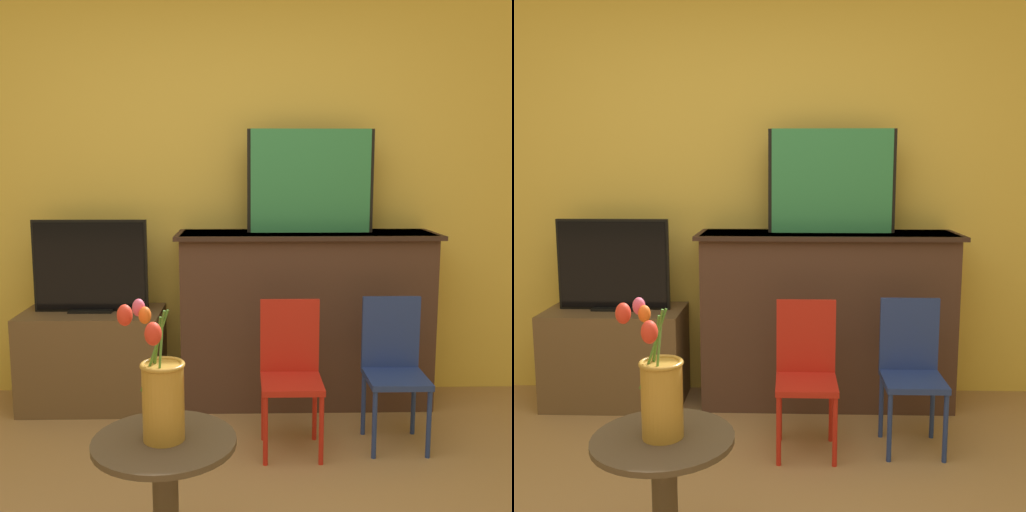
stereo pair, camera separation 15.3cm
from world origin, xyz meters
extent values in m
cube|color=#EAC651|center=(0.00, 2.13, 1.35)|extent=(8.00, 0.06, 2.70)
cube|color=#4C3328|center=(0.54, 1.90, 0.52)|extent=(1.47, 0.40, 1.04)
cube|color=#35231C|center=(0.54, 1.89, 1.03)|extent=(1.53, 0.44, 0.02)
cube|color=black|center=(0.56, 1.91, 1.34)|extent=(0.74, 0.02, 0.60)
cube|color=#338E56|center=(0.56, 1.90, 1.34)|extent=(0.70, 0.02, 0.60)
cube|color=brown|center=(-0.73, 1.86, 0.29)|extent=(0.82, 0.45, 0.58)
cube|color=black|center=(-0.73, 1.86, 0.58)|extent=(0.25, 0.12, 0.01)
cube|color=black|center=(-0.73, 1.87, 0.85)|extent=(0.67, 0.02, 0.54)
cube|color=black|center=(-0.73, 1.86, 0.85)|extent=(0.64, 0.02, 0.51)
cylinder|color=red|center=(0.27, 1.09, 0.17)|extent=(0.02, 0.02, 0.35)
cylinder|color=red|center=(0.54, 1.09, 0.17)|extent=(0.02, 0.02, 0.35)
cylinder|color=red|center=(0.27, 1.36, 0.17)|extent=(0.02, 0.02, 0.35)
cylinder|color=red|center=(0.54, 1.36, 0.17)|extent=(0.02, 0.02, 0.35)
cube|color=red|center=(0.40, 1.22, 0.36)|extent=(0.30, 0.30, 0.03)
cube|color=red|center=(0.40, 1.36, 0.57)|extent=(0.30, 0.02, 0.38)
cylinder|color=navy|center=(0.80, 1.15, 0.17)|extent=(0.02, 0.02, 0.35)
cylinder|color=navy|center=(1.07, 1.15, 0.17)|extent=(0.02, 0.02, 0.35)
cylinder|color=navy|center=(0.80, 1.41, 0.17)|extent=(0.02, 0.02, 0.35)
cylinder|color=navy|center=(1.07, 1.41, 0.17)|extent=(0.02, 0.02, 0.35)
cube|color=navy|center=(0.94, 1.28, 0.36)|extent=(0.30, 0.30, 0.03)
cube|color=navy|center=(0.94, 1.42, 0.57)|extent=(0.30, 0.02, 0.38)
cylinder|color=#4C3D2D|center=(-0.09, 0.21, 0.55)|extent=(0.47, 0.47, 0.02)
cylinder|color=#B78433|center=(-0.09, 0.21, 0.68)|extent=(0.13, 0.13, 0.25)
torus|color=#B78433|center=(-0.09, 0.21, 0.80)|extent=(0.14, 0.14, 0.02)
cylinder|color=#477A2D|center=(-0.11, 0.22, 0.84)|extent=(0.04, 0.03, 0.24)
ellipsoid|color=orange|center=(-0.15, 0.24, 0.96)|extent=(0.04, 0.04, 0.06)
cylinder|color=#477A2D|center=(-0.12, 0.20, 0.85)|extent=(0.09, 0.03, 0.26)
ellipsoid|color=red|center=(-0.20, 0.18, 0.97)|extent=(0.05, 0.05, 0.07)
cylinder|color=#477A2D|center=(-0.11, 0.22, 0.85)|extent=(0.07, 0.05, 0.26)
ellipsoid|color=#E0517A|center=(-0.17, 0.26, 0.98)|extent=(0.04, 0.04, 0.06)
cylinder|color=#477A2D|center=(-0.10, 0.19, 0.83)|extent=(0.02, 0.07, 0.22)
ellipsoid|color=red|center=(-0.11, 0.12, 0.93)|extent=(0.05, 0.05, 0.07)
camera|label=1|loc=(0.16, -1.62, 1.42)|focal=42.00mm
camera|label=2|loc=(0.32, -1.62, 1.42)|focal=42.00mm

